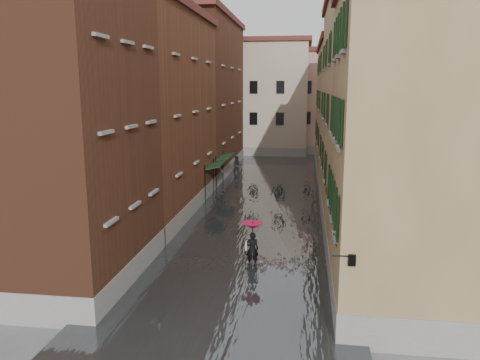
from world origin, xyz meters
The scene contains 16 objects.
ground centered at (0.00, 0.00, 0.00)m, with size 120.00×120.00×0.00m, color slate.
floodwater centered at (0.00, 13.00, 0.10)m, with size 10.00×60.00×0.20m, color #414548.
building_left_near centered at (-7.00, -2.00, 6.50)m, with size 6.00×8.00×13.00m, color brown.
building_left_mid centered at (-7.00, 9.00, 6.25)m, with size 6.00×14.00×12.50m, color brown.
building_left_far centered at (-7.00, 24.00, 7.00)m, with size 6.00×16.00×14.00m, color brown.
building_right_near centered at (7.00, -2.00, 5.75)m, with size 6.00×8.00×11.50m, color olive.
building_right_mid centered at (7.00, 9.00, 6.50)m, with size 6.00×14.00×13.00m, color tan.
building_right_far centered at (7.00, 24.00, 5.75)m, with size 6.00×16.00×11.50m, color olive.
building_end_cream centered at (-3.00, 38.00, 6.50)m, with size 12.00×9.00×13.00m, color beige.
building_end_pink centered at (6.00, 40.00, 6.00)m, with size 10.00×9.00×12.00m, color #D0A492.
awning_near centered at (-3.48, 13.05, 2.47)m, with size 1.09×3.15×2.80m.
awning_far centered at (-3.48, 17.13, 2.47)m, with size 1.09×3.24×2.80m.
wall_lantern centered at (4.33, -6.00, 3.01)m, with size 0.71×0.22×0.35m.
window_planters centered at (4.12, -0.74, 3.51)m, with size 0.59×8.66×0.84m.
pedestrian_main centered at (0.59, 0.56, 1.28)m, with size 1.00×1.00×2.06m.
pedestrian_far centered at (-3.27, 22.45, 0.91)m, with size 0.88×0.69×1.81m, color black.
Camera 1 is at (2.84, -19.68, 8.15)m, focal length 35.00 mm.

